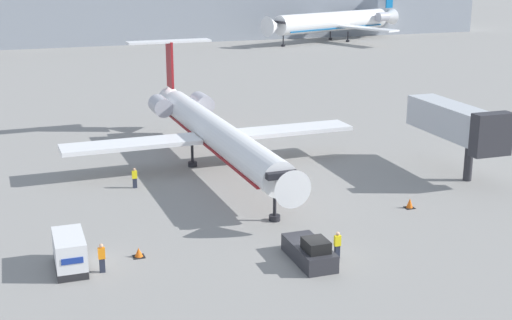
{
  "coord_description": "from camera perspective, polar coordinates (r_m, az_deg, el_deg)",
  "views": [
    {
      "loc": [
        -16.6,
        -36.66,
        17.86
      ],
      "look_at": [
        0.0,
        11.34,
        3.25
      ],
      "focal_mm": 50.0,
      "sensor_mm": 36.0,
      "label": 1
    }
  ],
  "objects": [
    {
      "name": "worker_near_tug",
      "position": [
        43.97,
        6.53,
        -6.73
      ],
      "size": [
        0.4,
        0.24,
        1.75
      ],
      "color": "#232838",
      "rests_on": "ground"
    },
    {
      "name": "traffic_cone_left",
      "position": [
        44.72,
        -9.37,
        -7.32
      ],
      "size": [
        0.71,
        0.71,
        0.6
      ],
      "color": "black",
      "rests_on": "ground"
    },
    {
      "name": "traffic_cone_right",
      "position": [
        53.54,
        12.2,
        -3.41
      ],
      "size": [
        0.68,
        0.68,
        0.76
      ],
      "color": "black",
      "rests_on": "ground"
    },
    {
      "name": "airplane_parked_far_left",
      "position": [
        156.69,
        6.36,
        10.97
      ],
      "size": [
        37.33,
        30.79,
        11.4
      ],
      "color": "white",
      "rests_on": "ground"
    },
    {
      "name": "airplane_main",
      "position": [
        61.93,
        -3.49,
        2.4
      ],
      "size": [
        25.99,
        33.11,
        9.45
      ],
      "color": "white",
      "rests_on": "ground"
    },
    {
      "name": "worker_on_apron",
      "position": [
        42.81,
        -12.24,
        -7.61
      ],
      "size": [
        0.4,
        0.25,
        1.8
      ],
      "color": "#232838",
      "rests_on": "ground"
    },
    {
      "name": "worker_by_wing",
      "position": [
        57.48,
        -9.69,
        -1.4
      ],
      "size": [
        0.4,
        0.24,
        1.65
      ],
      "color": "#232838",
      "rests_on": "ground"
    },
    {
      "name": "terminal_building",
      "position": [
        157.9,
        -13.28,
        11.74
      ],
      "size": [
        180.0,
        16.8,
        14.23
      ],
      "color": "#8C939E",
      "rests_on": "ground"
    },
    {
      "name": "luggage_cart",
      "position": [
        43.64,
        -14.68,
        -7.16
      ],
      "size": [
        1.75,
        3.69,
        2.11
      ],
      "color": "#232326",
      "rests_on": "ground"
    },
    {
      "name": "ground_plane",
      "position": [
        44.03,
        4.88,
        -7.95
      ],
      "size": [
        600.0,
        600.0,
        0.0
      ],
      "primitive_type": "plane",
      "color": "gray"
    },
    {
      "name": "jet_bridge",
      "position": [
        61.79,
        15.78,
        2.9
      ],
      "size": [
        3.2,
        11.01,
        6.19
      ],
      "color": "#2D2D33",
      "rests_on": "ground"
    },
    {
      "name": "pushback_tug",
      "position": [
        43.5,
        4.31,
        -7.3
      ],
      "size": [
        1.91,
        4.53,
        1.77
      ],
      "color": "#2D2D33",
      "rests_on": "ground"
    }
  ]
}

